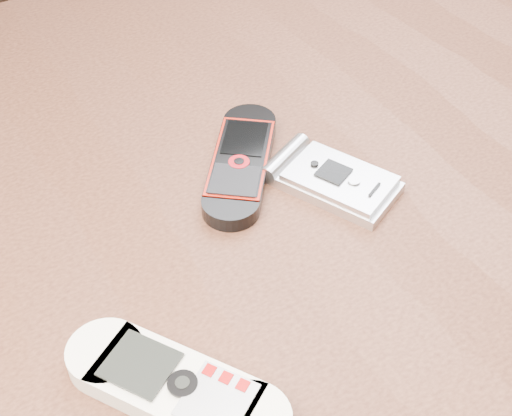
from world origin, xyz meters
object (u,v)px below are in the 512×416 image
Objects in this scene: table at (251,314)px; nokia_black_red at (241,162)px; nokia_white at (175,388)px; motorola_razr at (336,180)px.

table is 8.89× the size of nokia_black_red.
table is 0.18m from nokia_white.
nokia_white and motorola_razr have the same top height.
nokia_white is 1.02× the size of nokia_black_red.
nokia_white is at bearing -136.61° from table.
nokia_black_red is 1.39× the size of motorola_razr.
nokia_black_red is at bearing 107.28° from motorola_razr.
nokia_white is 0.20m from motorola_razr.
table is 0.13m from nokia_black_red.
nokia_black_red is (0.13, 0.15, -0.00)m from nokia_white.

